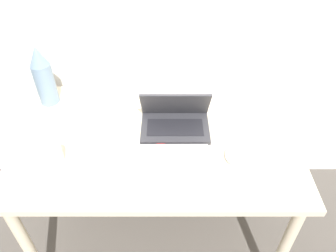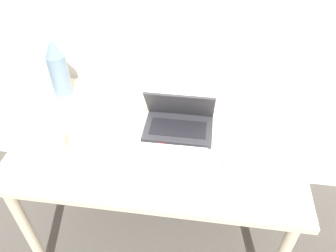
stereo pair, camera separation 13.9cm
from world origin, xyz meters
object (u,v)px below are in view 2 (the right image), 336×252
Objects in this scene: laptop at (179,120)px; mouse at (231,162)px; mp3_player at (162,141)px; keyboard at (157,155)px; vase at (58,68)px; mug at (54,144)px.

mouse is at bearing -40.10° from laptop.
mouse reaches higher than mp3_player.
keyboard is 0.31m from mouse.
vase reaches higher than mug.
mug is (-0.43, -0.03, 0.04)m from keyboard.
laptop is at bearing 58.83° from mp3_player.
vase reaches higher than keyboard.
mouse is 0.97m from vase.
laptop reaches higher than mouse.
keyboard is 1.36× the size of vase.
laptop is at bearing 139.90° from mouse.
mp3_player is (-0.06, -0.11, -0.04)m from laptop.
laptop is 0.74× the size of keyboard.
laptop is at bearing 70.18° from keyboard.
vase is 0.66m from mp3_player.
vase is at bearing 152.03° from mp3_player.
keyboard reaches higher than mp3_player.
laptop is 3.15× the size of mouse.
mouse is at bearing -17.22° from mp3_player.
vase reaches higher than mp3_player.
mug reaches higher than mouse.
vase is (-0.64, 0.20, 0.11)m from laptop.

